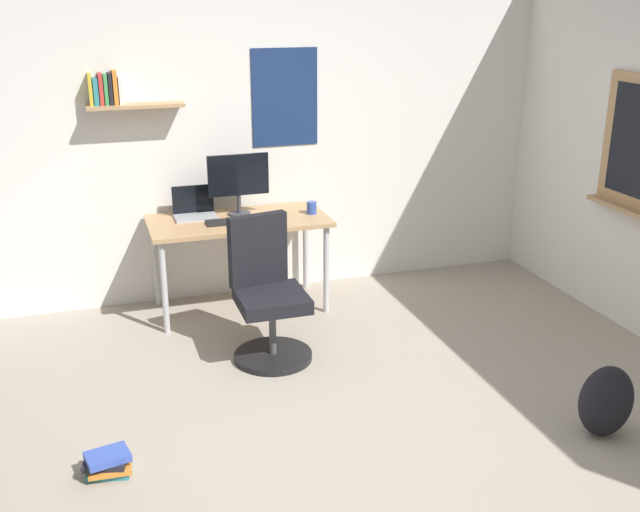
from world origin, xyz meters
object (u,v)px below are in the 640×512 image
Objects in this scene: office_chair at (268,299)px; keyboard at (232,221)px; monitor_primary at (238,180)px; backpack at (606,401)px; desk at (239,228)px; coffee_mug at (312,208)px; laptop at (195,210)px; book_stack_on_floor at (108,464)px; computer_mouse at (269,217)px.

office_chair reaches higher than keyboard.
monitor_primary is (0.03, 0.94, 0.58)m from office_chair.
backpack is (1.49, -2.44, -0.78)m from monitor_primary.
desk is 0.58m from coffee_mug.
office_chair is at bearing 135.28° from backpack.
backpack is (1.82, -2.49, -0.57)m from laptop.
laptop is 0.67× the size of monitor_primary.
laptop is 0.33m from keyboard.
monitor_primary is at bearing 165.43° from coffee_mug.
book_stack_on_floor is at bearing -119.77° from keyboard.
book_stack_on_floor is (-1.09, -1.88, -0.58)m from desk.
coffee_mug is 2.56m from backpack.
keyboard is (0.23, -0.24, -0.04)m from laptop.
book_stack_on_floor is at bearing -111.39° from laptop.
desk is 0.25m from computer_mouse.
computer_mouse is 2.32m from book_stack_on_floor.
keyboard is 2.81m from backpack.
laptop is (-0.31, 0.99, 0.37)m from office_chair.
book_stack_on_floor is at bearing -119.60° from monitor_primary.
laptop is 3.14m from backpack.
keyboard reaches higher than desk.
office_chair reaches higher than backpack.
keyboard is (-0.07, 0.76, 0.32)m from office_chair.
office_chair is 1.04m from coffee_mug.
monitor_primary is at bearing 62.09° from keyboard.
laptop is at bearing 107.12° from office_chair.
laptop is 0.88m from coffee_mug.
coffee_mug is (0.86, -0.19, -0.01)m from laptop.
keyboard is 4.02× the size of coffee_mug.
backpack is (1.59, -2.25, -0.52)m from keyboard.
coffee_mug is at bearing -3.23° from desk.
desk is at bearing 59.78° from book_stack_on_floor.
desk is at bearing 50.99° from keyboard.
office_chair is 2.05× the size of monitor_primary.
computer_mouse is at bearing -20.92° from desk.
backpack is at bearing -9.93° from book_stack_on_floor.
backpack reaches higher than book_stack_on_floor.
computer_mouse is (0.28, -0.00, 0.01)m from keyboard.
laptop is 0.75× the size of backpack.
computer_mouse is at bearing -0.00° from keyboard.
coffee_mug is (0.35, 0.05, 0.03)m from computer_mouse.
book_stack_on_floor is at bearing -136.59° from office_chair.
office_chair is 3.06× the size of laptop.
computer_mouse is at bearing -171.83° from coffee_mug.
laptop is at bearing 171.71° from monitor_primary.
monitor_primary is at bearing 72.63° from desk.
keyboard is (-0.10, -0.19, -0.26)m from monitor_primary.
backpack is at bearing -67.40° from coffee_mug.
backpack is 1.64× the size of book_stack_on_floor.
backpack is 2.66m from book_stack_on_floor.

